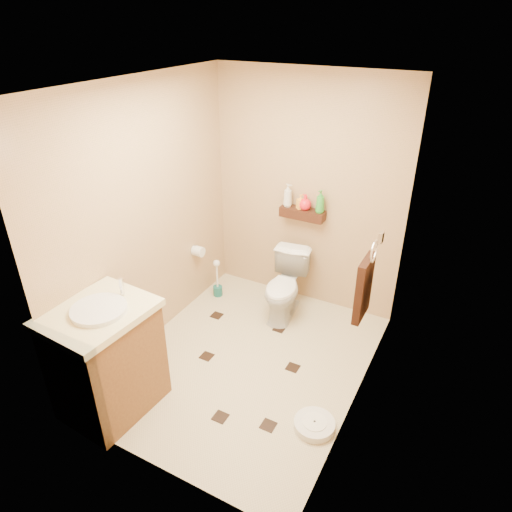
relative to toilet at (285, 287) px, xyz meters
The scene contains 18 objects.
ground 0.90m from the toilet, 88.94° to the right, with size 2.50×2.50×0.00m, color beige.
wall_back 0.96m from the toilet, 87.89° to the left, with size 2.00×0.04×2.40m, color tan.
wall_front 2.25m from the toilet, 89.58° to the right, with size 2.00×0.04×2.40m, color tan.
wall_left 1.55m from the toilet, 139.80° to the right, with size 0.04×2.50×2.40m, color tan.
wall_right 1.57m from the toilet, 39.33° to the right, with size 0.04×2.50×2.40m, color tan.
ceiling 2.23m from the toilet, 88.94° to the right, with size 2.00×2.50×0.02m, color silver.
wall_shelf 0.76m from the toilet, 87.39° to the left, with size 0.46×0.14×0.10m, color #3D1C10.
floor_accents 0.93m from the toilet, 87.78° to the right, with size 1.23×1.35×0.01m.
toilet is the anchor object (origin of this frame).
vanity 1.91m from the toilet, 111.00° to the right, with size 0.67×0.80×1.07m.
bathroom_scale 1.53m from the toilet, 56.14° to the right, with size 0.39×0.39×0.06m.
toilet_brush 0.82m from the toilet, behind, with size 0.10×0.10×0.45m.
towel_ring 1.25m from the toilet, 32.07° to the right, with size 0.12×0.30×0.76m.
toilet_paper 0.98m from the toilet, 168.87° to the right, with size 0.12×0.11×0.12m.
bottle_a 0.93m from the toilet, 114.24° to the left, with size 0.09×0.09×0.23m, color beige.
bottle_b 0.88m from the toilet, 92.09° to the left, with size 0.07×0.07×0.15m, color #FFAD35.
bottle_c 0.88m from the toilet, 83.26° to the left, with size 0.12×0.12×0.16m, color red.
bottle_d 0.93m from the toilet, 60.00° to the left, with size 0.09×0.09×0.23m, color green.
Camera 1 is at (1.58, -2.79, 2.84)m, focal length 32.00 mm.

